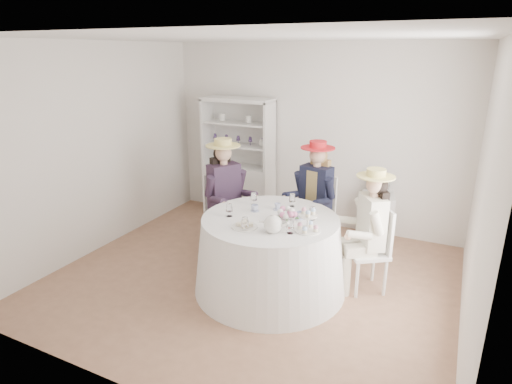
% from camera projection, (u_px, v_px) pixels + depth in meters
% --- Properties ---
extents(ground, '(4.50, 4.50, 0.00)m').
position_uv_depth(ground, '(252.00, 278.00, 5.09)').
color(ground, '#8B6045').
rests_on(ground, ground).
extents(ceiling, '(4.50, 4.50, 0.00)m').
position_uv_depth(ceiling, '(252.00, 37.00, 4.24)').
color(ceiling, white).
rests_on(ceiling, wall_back).
extents(wall_back, '(4.50, 0.00, 4.50)m').
position_uv_depth(wall_back, '(312.00, 137.00, 6.37)').
color(wall_back, silver).
rests_on(wall_back, ground).
extents(wall_front, '(4.50, 0.00, 4.50)m').
position_uv_depth(wall_front, '(123.00, 237.00, 2.96)').
color(wall_front, silver).
rests_on(wall_front, ground).
extents(wall_left, '(0.00, 4.50, 4.50)m').
position_uv_depth(wall_left, '(99.00, 149.00, 5.60)').
color(wall_left, silver).
rests_on(wall_left, ground).
extents(wall_right, '(0.00, 4.50, 4.50)m').
position_uv_depth(wall_right, '(482.00, 198.00, 3.73)').
color(wall_right, silver).
rests_on(wall_right, ground).
extents(tea_table, '(1.69, 1.69, 0.86)m').
position_uv_depth(tea_table, '(270.00, 254.00, 4.75)').
color(tea_table, white).
rests_on(tea_table, ground).
extents(hutch, '(1.17, 0.56, 1.89)m').
position_uv_depth(hutch, '(239.00, 175.00, 6.85)').
color(hutch, silver).
rests_on(hutch, ground).
extents(side_table, '(0.52, 0.52, 0.67)m').
position_uv_depth(side_table, '(377.00, 217.00, 6.03)').
color(side_table, silver).
rests_on(side_table, ground).
extents(hatbox, '(0.31, 0.31, 0.27)m').
position_uv_depth(hatbox, '(380.00, 186.00, 5.88)').
color(hatbox, black).
rests_on(hatbox, side_table).
extents(guest_left, '(0.66, 0.60, 1.54)m').
position_uv_depth(guest_left, '(225.00, 191.00, 5.48)').
color(guest_left, silver).
rests_on(guest_left, ground).
extents(guest_mid, '(0.57, 0.61, 1.51)m').
position_uv_depth(guest_mid, '(315.00, 192.00, 5.46)').
color(guest_mid, silver).
rests_on(guest_mid, ground).
extents(guest_right, '(0.61, 0.57, 1.41)m').
position_uv_depth(guest_right, '(369.00, 224.00, 4.61)').
color(guest_right, silver).
rests_on(guest_right, ground).
extents(spare_chair, '(0.40, 0.40, 0.91)m').
position_uv_depth(spare_chair, '(229.00, 200.00, 6.26)').
color(spare_chair, silver).
rests_on(spare_chair, ground).
extents(teacup_a, '(0.09, 0.09, 0.07)m').
position_uv_depth(teacup_a, '(255.00, 208.00, 4.80)').
color(teacup_a, white).
rests_on(teacup_a, tea_table).
extents(teacup_b, '(0.09, 0.09, 0.07)m').
position_uv_depth(teacup_b, '(277.00, 207.00, 4.84)').
color(teacup_b, white).
rests_on(teacup_b, tea_table).
extents(teacup_c, '(0.10, 0.10, 0.07)m').
position_uv_depth(teacup_c, '(300.00, 216.00, 4.58)').
color(teacup_c, white).
rests_on(teacup_c, tea_table).
extents(flower_bowl, '(0.24, 0.24, 0.05)m').
position_uv_depth(flower_bowl, '(285.00, 220.00, 4.49)').
color(flower_bowl, white).
rests_on(flower_bowl, tea_table).
extents(flower_arrangement, '(0.17, 0.17, 0.06)m').
position_uv_depth(flower_arrangement, '(288.00, 213.00, 4.52)').
color(flower_arrangement, pink).
rests_on(flower_arrangement, tea_table).
extents(table_teapot, '(0.26, 0.19, 0.20)m').
position_uv_depth(table_teapot, '(273.00, 224.00, 4.23)').
color(table_teapot, white).
rests_on(table_teapot, tea_table).
extents(sandwich_plate, '(0.27, 0.27, 0.06)m').
position_uv_depth(sandwich_plate, '(245.00, 226.00, 4.37)').
color(sandwich_plate, white).
rests_on(sandwich_plate, tea_table).
extents(cupcake_stand, '(0.25, 0.25, 0.24)m').
position_uv_depth(cupcake_stand, '(308.00, 223.00, 4.25)').
color(cupcake_stand, white).
rests_on(cupcake_stand, tea_table).
extents(stemware_set, '(0.92, 0.96, 0.15)m').
position_uv_depth(stemware_set, '(270.00, 211.00, 4.59)').
color(stemware_set, white).
rests_on(stemware_set, tea_table).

